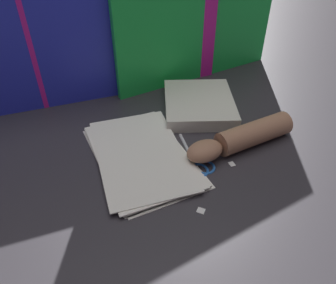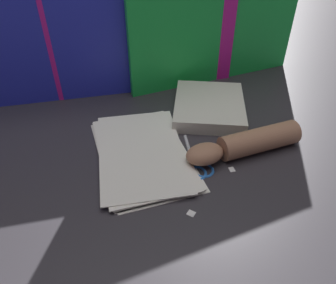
# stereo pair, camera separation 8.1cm
# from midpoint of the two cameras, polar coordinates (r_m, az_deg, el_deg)

# --- Properties ---
(ground_plane) EXTENTS (6.00, 6.00, 0.00)m
(ground_plane) POSITION_cam_midpoint_polar(r_m,az_deg,el_deg) (0.87, -3.72, -2.31)
(ground_plane) COLOR #2D2B30
(backdrop_panel_left) EXTENTS (0.70, 0.05, 0.40)m
(backdrop_panel_left) POSITION_cam_midpoint_polar(r_m,az_deg,el_deg) (1.07, -26.71, 14.27)
(backdrop_panel_left) COLOR #2833D1
(backdrop_panel_left) RESTS_ON ground_plane
(backdrop_panel_center) EXTENTS (0.61, 0.02, 0.38)m
(backdrop_panel_center) POSITION_cam_midpoint_polar(r_m,az_deg,el_deg) (1.10, -8.86, 17.89)
(backdrop_panel_center) COLOR #D81E9E
(backdrop_panel_center) RESTS_ON ground_plane
(backdrop_panel_right) EXTENTS (0.62, 0.11, 0.53)m
(backdrop_panel_right) POSITION_cam_midpoint_polar(r_m,az_deg,el_deg) (1.15, 3.59, 23.16)
(backdrop_panel_right) COLOR green
(backdrop_panel_right) RESTS_ON ground_plane
(paper_stack) EXTENTS (0.25, 0.37, 0.02)m
(paper_stack) POSITION_cam_midpoint_polar(r_m,az_deg,el_deg) (0.86, -7.35, -2.37)
(paper_stack) COLOR white
(paper_stack) RESTS_ON ground_plane
(book_closed) EXTENTS (0.29, 0.31, 0.04)m
(book_closed) POSITION_cam_midpoint_polar(r_m,az_deg,el_deg) (1.04, 3.19, 6.58)
(book_closed) COLOR silver
(book_closed) RESTS_ON ground_plane
(scissors) EXTENTS (0.13, 0.19, 0.01)m
(scissors) POSITION_cam_midpoint_polar(r_m,az_deg,el_deg) (0.84, 1.89, -3.55)
(scissors) COLOR silver
(scissors) RESTS_ON ground_plane
(hand_forearm) EXTENTS (0.33, 0.10, 0.06)m
(hand_forearm) POSITION_cam_midpoint_polar(r_m,az_deg,el_deg) (0.89, 10.20, 0.65)
(hand_forearm) COLOR #A87556
(hand_forearm) RESTS_ON ground_plane
(paper_scrap_near) EXTENTS (0.01, 0.02, 0.00)m
(paper_scrap_near) POSITION_cam_midpoint_polar(r_m,az_deg,el_deg) (0.85, 8.40, -3.90)
(paper_scrap_near) COLOR white
(paper_scrap_near) RESTS_ON ground_plane
(paper_scrap_mid) EXTENTS (0.02, 0.01, 0.00)m
(paper_scrap_mid) POSITION_cam_midpoint_polar(r_m,az_deg,el_deg) (0.78, 2.61, -8.23)
(paper_scrap_mid) COLOR white
(paper_scrap_mid) RESTS_ON ground_plane
(paper_scrap_far) EXTENTS (0.03, 0.03, 0.00)m
(paper_scrap_far) POSITION_cam_midpoint_polar(r_m,az_deg,el_deg) (0.78, 2.03, -7.86)
(paper_scrap_far) COLOR white
(paper_scrap_far) RESTS_ON ground_plane
(paper_scrap_side) EXTENTS (0.02, 0.02, 0.00)m
(paper_scrap_side) POSITION_cam_midpoint_polar(r_m,az_deg,el_deg) (0.73, 2.54, -11.97)
(paper_scrap_side) COLOR white
(paper_scrap_side) RESTS_ON ground_plane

